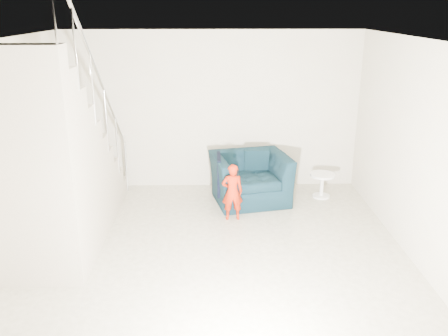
{
  "coord_description": "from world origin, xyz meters",
  "views": [
    {
      "loc": [
        -0.01,
        -5.24,
        3.06
      ],
      "look_at": [
        0.15,
        1.2,
        0.85
      ],
      "focal_mm": 38.0,
      "sensor_mm": 36.0,
      "label": 1
    }
  ],
  "objects_px": {
    "toddler": "(232,192)",
    "staircase": "(59,178)",
    "armchair": "(250,178)",
    "side_table": "(322,181)"
  },
  "relations": [
    {
      "from": "toddler",
      "to": "staircase",
      "type": "relative_size",
      "value": 0.24
    },
    {
      "from": "armchair",
      "to": "staircase",
      "type": "height_order",
      "value": "staircase"
    },
    {
      "from": "armchair",
      "to": "toddler",
      "type": "xyz_separation_m",
      "value": [
        -0.32,
        -0.73,
        0.05
      ]
    },
    {
      "from": "armchair",
      "to": "side_table",
      "type": "xyz_separation_m",
      "value": [
        1.22,
        0.11,
        -0.11
      ]
    },
    {
      "from": "toddler",
      "to": "staircase",
      "type": "distance_m",
      "value": 2.45
    },
    {
      "from": "toddler",
      "to": "staircase",
      "type": "height_order",
      "value": "staircase"
    },
    {
      "from": "toddler",
      "to": "staircase",
      "type": "xyz_separation_m",
      "value": [
        -2.28,
        -0.75,
        0.51
      ]
    },
    {
      "from": "toddler",
      "to": "staircase",
      "type": "bearing_deg",
      "value": 13.51
    },
    {
      "from": "staircase",
      "to": "armchair",
      "type": "bearing_deg",
      "value": 29.62
    },
    {
      "from": "side_table",
      "to": "toddler",
      "type": "bearing_deg",
      "value": -151.46
    }
  ]
}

